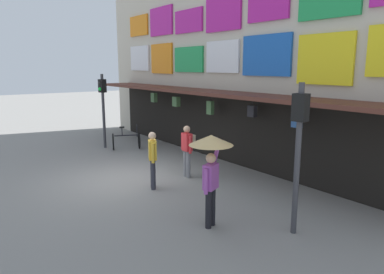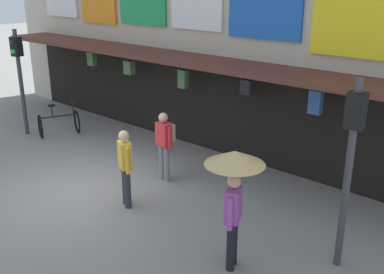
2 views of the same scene
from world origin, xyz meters
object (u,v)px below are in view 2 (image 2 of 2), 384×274
traffic_light_near (19,66)px  pedestrian_in_purple (165,141)px  bicycle_parked (59,123)px  pedestrian_in_green (125,164)px  traffic_light_far (352,145)px  pedestrian_with_umbrella (234,177)px

traffic_light_near → pedestrian_in_purple: size_ratio=1.90×
bicycle_parked → pedestrian_in_green: 5.35m
pedestrian_in_purple → traffic_light_far: bearing=-5.6°
pedestrian_in_green → pedestrian_with_umbrella: pedestrian_with_umbrella is taller
pedestrian_in_green → pedestrian_in_purple: size_ratio=1.00×
traffic_light_far → pedestrian_in_green: traffic_light_far is taller
bicycle_parked → traffic_light_near: bearing=-144.1°
traffic_light_far → pedestrian_in_purple: bearing=174.4°
pedestrian_with_umbrella → traffic_light_far: bearing=44.4°
traffic_light_near → pedestrian_with_umbrella: traffic_light_near is taller
traffic_light_near → pedestrian_with_umbrella: bearing=-8.0°
traffic_light_near → pedestrian_in_purple: 5.75m
pedestrian_in_green → traffic_light_near: bearing=170.5°
traffic_light_near → bicycle_parked: bearing=35.9°
pedestrian_in_green → pedestrian_with_umbrella: 3.05m
bicycle_parked → pedestrian_in_purple: 4.79m
traffic_light_far → pedestrian_with_umbrella: 1.87m
traffic_light_far → pedestrian_in_purple: traffic_light_far is taller
pedestrian_with_umbrella → pedestrian_in_purple: bearing=152.4°
pedestrian_with_umbrella → pedestrian_in_purple: pedestrian_with_umbrella is taller
pedestrian_in_green → pedestrian_with_umbrella: (2.96, -0.25, 0.69)m
pedestrian_with_umbrella → bicycle_parked: bearing=166.9°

